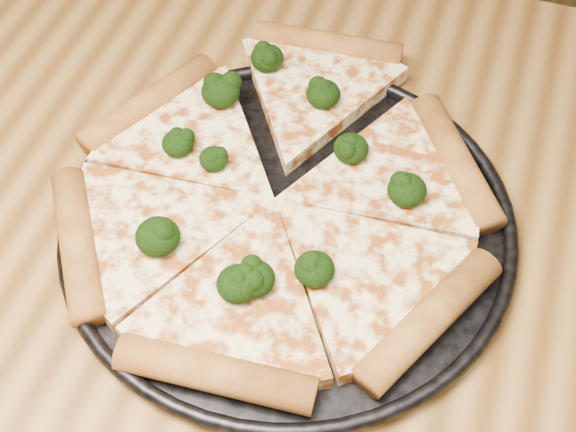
% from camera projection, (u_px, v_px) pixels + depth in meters
% --- Properties ---
extents(dining_table, '(1.20, 0.90, 0.75)m').
position_uv_depth(dining_table, '(141.00, 331.00, 0.71)').
color(dining_table, olive).
rests_on(dining_table, ground).
extents(pizza_pan, '(0.37, 0.37, 0.02)m').
position_uv_depth(pizza_pan, '(288.00, 222.00, 0.66)').
color(pizza_pan, black).
rests_on(pizza_pan, dining_table).
extents(pizza, '(0.38, 0.40, 0.03)m').
position_uv_depth(pizza, '(276.00, 195.00, 0.66)').
color(pizza, '#FFE59C').
rests_on(pizza, pizza_pan).
extents(broccoli_florets, '(0.23, 0.27, 0.03)m').
position_uv_depth(broccoli_florets, '(266.00, 174.00, 0.66)').
color(broccoli_florets, black).
rests_on(broccoli_florets, pizza).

